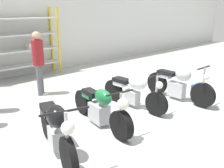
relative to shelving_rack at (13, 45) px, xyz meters
The scene contains 9 objects.
ground_plane 5.11m from the shelving_rack, 84.46° to the right, with size 30.00×30.00×0.00m, color #B2B7B7.
back_wall 0.85m from the shelving_rack, 36.95° to the left, with size 30.00×0.08×3.60m.
shelving_rack is the anchor object (origin of this frame).
motorcycle_black 5.54m from the shelving_rack, 105.66° to the right, with size 0.85×2.00×1.06m.
motorcycle_green 5.00m from the shelving_rack, 92.32° to the right, with size 0.62×2.09×0.95m.
motorcycle_white 4.89m from the shelving_rack, 77.36° to the right, with size 0.56×2.00×0.98m.
motorcycle_silver 5.72m from the shelving_rack, 65.52° to the right, with size 0.56×2.08×1.04m.
person_near_rack 2.21m from the shelving_rack, 94.88° to the right, with size 0.45×0.45×1.81m.
toolbox 6.30m from the shelving_rack, 58.41° to the right, with size 0.44×0.26×0.28m.
Camera 1 is at (-3.81, -3.75, 2.42)m, focal length 40.00 mm.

